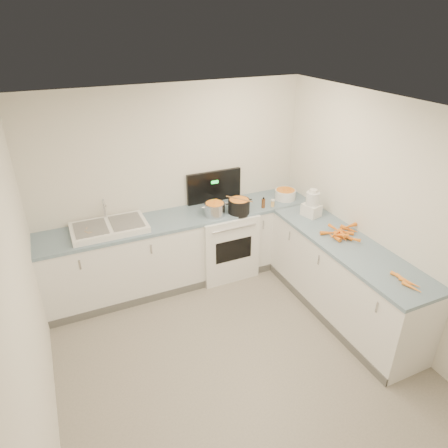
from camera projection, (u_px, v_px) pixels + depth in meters
name	position (u px, v px, depth m)	size (l,w,h in m)	color
floor	(242.00, 366.00, 4.06)	(3.50, 4.00, 0.00)	gray
ceiling	(249.00, 119.00, 2.90)	(3.50, 4.00, 0.00)	silver
wall_back	(174.00, 185.00, 5.10)	(3.50, 2.50, 0.00)	silver
wall_left	(26.00, 319.00, 2.84)	(4.00, 2.50, 0.00)	silver
wall_right	(396.00, 225.00, 4.12)	(4.00, 2.50, 0.00)	silver
counter_back	(184.00, 248.00, 5.21)	(3.50, 0.62, 0.94)	white
counter_right	(343.00, 279.00, 4.61)	(0.62, 2.20, 0.94)	white
stove	(223.00, 240.00, 5.40)	(0.76, 0.65, 1.36)	white
sink	(109.00, 227.00, 4.65)	(0.86, 0.52, 0.31)	white
steel_pot	(215.00, 210.00, 4.99)	(0.26, 0.26, 0.19)	silver
black_pot	(239.00, 207.00, 5.06)	(0.28, 0.28, 0.20)	black
wooden_spoon	(239.00, 199.00, 5.01)	(0.02, 0.02, 0.37)	#AD7A47
mixing_bowl	(285.00, 194.00, 5.45)	(0.28, 0.28, 0.13)	white
extract_bottle	(263.00, 203.00, 5.20)	(0.05, 0.05, 0.12)	#593319
spice_jar	(273.00, 204.00, 5.23)	(0.05, 0.05, 0.08)	#E5B266
food_processor	(312.00, 205.00, 4.94)	(0.22, 0.25, 0.35)	white
carrot_pile	(342.00, 233.00, 4.53)	(0.47, 0.44, 0.09)	orange
peeled_carrots	(406.00, 282.00, 3.73)	(0.13, 0.36, 0.04)	orange
peelings	(87.00, 230.00, 4.52)	(0.13, 0.23, 0.01)	tan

